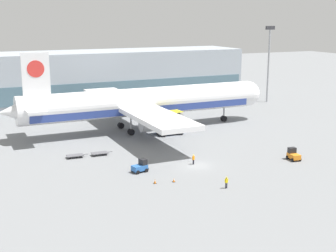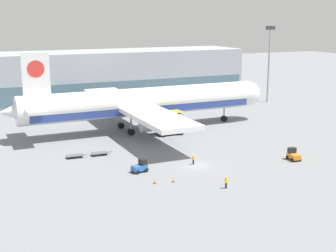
{
  "view_description": "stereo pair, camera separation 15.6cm",
  "coord_description": "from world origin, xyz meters",
  "px_view_note": "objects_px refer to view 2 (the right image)",
  "views": [
    {
      "loc": [
        -34.45,
        -63.58,
        23.34
      ],
      "look_at": [
        0.5,
        11.97,
        4.0
      ],
      "focal_mm": 50.0,
      "sensor_mm": 36.0,
      "label": 1
    },
    {
      "loc": [
        -34.31,
        -63.65,
        23.34
      ],
      "look_at": [
        0.5,
        11.97,
        4.0
      ],
      "focal_mm": 50.0,
      "sensor_mm": 36.0,
      "label": 2
    }
  ],
  "objects_px": {
    "airplane_main": "(141,103)",
    "ground_crew_near": "(226,182)",
    "baggage_dolly_second": "(100,153)",
    "light_mast": "(269,58)",
    "scissor_lift_loader": "(170,126)",
    "traffic_cone_far": "(155,181)",
    "baggage_tug_mid": "(140,166)",
    "traffic_cone_near": "(174,180)",
    "ground_crew_far": "(193,159)",
    "baggage_dolly_lead": "(75,155)",
    "baggage_tug_foreground": "(293,155)"
  },
  "relations": [
    {
      "from": "ground_crew_far",
      "to": "baggage_dolly_lead",
      "type": "bearing_deg",
      "value": 119.59
    },
    {
      "from": "scissor_lift_loader",
      "to": "ground_crew_far",
      "type": "relative_size",
      "value": 3.13
    },
    {
      "from": "baggage_dolly_lead",
      "to": "baggage_dolly_second",
      "type": "height_order",
      "value": "same"
    },
    {
      "from": "airplane_main",
      "to": "baggage_dolly_second",
      "type": "height_order",
      "value": "airplane_main"
    },
    {
      "from": "baggage_tug_mid",
      "to": "traffic_cone_far",
      "type": "xyz_separation_m",
      "value": [
        -0.03,
        -5.75,
        -0.54
      ]
    },
    {
      "from": "light_mast",
      "to": "traffic_cone_far",
      "type": "bearing_deg",
      "value": -138.91
    },
    {
      "from": "ground_crew_far",
      "to": "baggage_tug_mid",
      "type": "bearing_deg",
      "value": 154.23
    },
    {
      "from": "light_mast",
      "to": "baggage_tug_mid",
      "type": "bearing_deg",
      "value": -142.45
    },
    {
      "from": "light_mast",
      "to": "airplane_main",
      "type": "distance_m",
      "value": 48.49
    },
    {
      "from": "light_mast",
      "to": "ground_crew_far",
      "type": "xyz_separation_m",
      "value": [
        -46.04,
        -42.58,
        -11.39
      ]
    },
    {
      "from": "baggage_dolly_second",
      "to": "ground_crew_near",
      "type": "distance_m",
      "value": 25.76
    },
    {
      "from": "ground_crew_near",
      "to": "traffic_cone_near",
      "type": "height_order",
      "value": "ground_crew_near"
    },
    {
      "from": "airplane_main",
      "to": "traffic_cone_near",
      "type": "bearing_deg",
      "value": -103.07
    },
    {
      "from": "baggage_dolly_lead",
      "to": "ground_crew_far",
      "type": "distance_m",
      "value": 20.36
    },
    {
      "from": "ground_crew_far",
      "to": "traffic_cone_near",
      "type": "height_order",
      "value": "ground_crew_far"
    },
    {
      "from": "airplane_main",
      "to": "scissor_lift_loader",
      "type": "relative_size",
      "value": 11.15
    },
    {
      "from": "baggage_tug_mid",
      "to": "baggage_dolly_lead",
      "type": "relative_size",
      "value": 0.72
    },
    {
      "from": "baggage_dolly_second",
      "to": "ground_crew_far",
      "type": "relative_size",
      "value": 2.25
    },
    {
      "from": "airplane_main",
      "to": "scissor_lift_loader",
      "type": "xyz_separation_m",
      "value": [
        3.93,
        -6.04,
        -3.98
      ]
    },
    {
      "from": "ground_crew_near",
      "to": "ground_crew_far",
      "type": "bearing_deg",
      "value": -98.51
    },
    {
      "from": "baggage_tug_mid",
      "to": "ground_crew_near",
      "type": "bearing_deg",
      "value": -67.94
    },
    {
      "from": "traffic_cone_far",
      "to": "baggage_dolly_lead",
      "type": "bearing_deg",
      "value": 112.94
    },
    {
      "from": "ground_crew_near",
      "to": "traffic_cone_far",
      "type": "relative_size",
      "value": 2.49
    },
    {
      "from": "light_mast",
      "to": "ground_crew_near",
      "type": "bearing_deg",
      "value": -130.91
    },
    {
      "from": "light_mast",
      "to": "traffic_cone_far",
      "type": "xyz_separation_m",
      "value": [
        -55.29,
        -48.23,
        -12.02
      ]
    },
    {
      "from": "baggage_tug_foreground",
      "to": "baggage_dolly_lead",
      "type": "distance_m",
      "value": 36.95
    },
    {
      "from": "baggage_dolly_second",
      "to": "traffic_cone_far",
      "type": "height_order",
      "value": "traffic_cone_far"
    },
    {
      "from": "airplane_main",
      "to": "ground_crew_near",
      "type": "relative_size",
      "value": 33.94
    },
    {
      "from": "light_mast",
      "to": "traffic_cone_near",
      "type": "height_order",
      "value": "light_mast"
    },
    {
      "from": "baggage_dolly_second",
      "to": "light_mast",
      "type": "bearing_deg",
      "value": 30.59
    },
    {
      "from": "baggage_dolly_lead",
      "to": "ground_crew_near",
      "type": "distance_m",
      "value": 28.18
    },
    {
      "from": "airplane_main",
      "to": "ground_crew_near",
      "type": "distance_m",
      "value": 37.86
    },
    {
      "from": "baggage_tug_mid",
      "to": "traffic_cone_near",
      "type": "xyz_separation_m",
      "value": [
        2.7,
        -6.34,
        -0.59
      ]
    },
    {
      "from": "baggage_tug_mid",
      "to": "ground_crew_far",
      "type": "height_order",
      "value": "baggage_tug_mid"
    },
    {
      "from": "airplane_main",
      "to": "traffic_cone_near",
      "type": "height_order",
      "value": "airplane_main"
    },
    {
      "from": "scissor_lift_loader",
      "to": "traffic_cone_near",
      "type": "xyz_separation_m",
      "value": [
        -11.45,
        -26.04,
        -1.57
      ]
    },
    {
      "from": "airplane_main",
      "to": "light_mast",
      "type": "bearing_deg",
      "value": 20.51
    },
    {
      "from": "scissor_lift_loader",
      "to": "traffic_cone_near",
      "type": "distance_m",
      "value": 28.49
    },
    {
      "from": "airplane_main",
      "to": "traffic_cone_near",
      "type": "relative_size",
      "value": 98.28
    },
    {
      "from": "baggage_dolly_lead",
      "to": "traffic_cone_near",
      "type": "xyz_separation_m",
      "value": [
        10.1,
        -17.99,
        -0.1
      ]
    },
    {
      "from": "airplane_main",
      "to": "ground_crew_far",
      "type": "distance_m",
      "value": 26.32
    },
    {
      "from": "airplane_main",
      "to": "baggage_tug_mid",
      "type": "relative_size",
      "value": 21.52
    },
    {
      "from": "light_mast",
      "to": "baggage_tug_foreground",
      "type": "relative_size",
      "value": 8.1
    },
    {
      "from": "baggage_dolly_second",
      "to": "baggage_tug_mid",
      "type": "bearing_deg",
      "value": -71.9
    },
    {
      "from": "traffic_cone_far",
      "to": "baggage_tug_foreground",
      "type": "bearing_deg",
      "value": 1.84
    },
    {
      "from": "baggage_dolly_second",
      "to": "ground_crew_near",
      "type": "height_order",
      "value": "ground_crew_near"
    },
    {
      "from": "light_mast",
      "to": "airplane_main",
      "type": "height_order",
      "value": "light_mast"
    },
    {
      "from": "baggage_tug_mid",
      "to": "ground_crew_near",
      "type": "height_order",
      "value": "baggage_tug_mid"
    },
    {
      "from": "baggage_tug_mid",
      "to": "traffic_cone_near",
      "type": "bearing_deg",
      "value": -79.96
    },
    {
      "from": "baggage_dolly_lead",
      "to": "baggage_dolly_second",
      "type": "bearing_deg",
      "value": -1.95
    }
  ]
}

